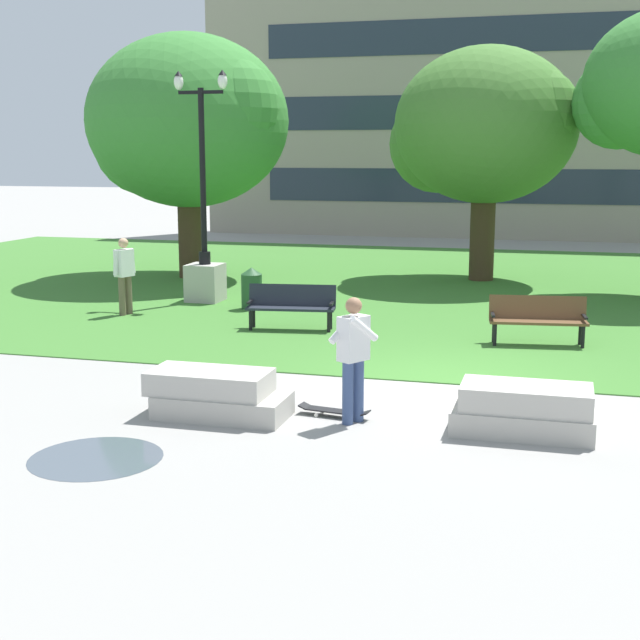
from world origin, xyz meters
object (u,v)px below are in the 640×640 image
Objects in this scene: concrete_block_left at (524,411)px; skateboard at (334,411)px; person_skateboarder at (353,352)px; park_bench_near_right at (538,317)px; person_bystander_near_lawn at (124,272)px; park_bench_near_left at (291,304)px; lamp_post_center at (205,256)px; concrete_block_center at (217,395)px; trash_bin at (252,288)px.

skateboard is at bearing 178.60° from concrete_block_left.
person_skateboarder is 0.92× the size of park_bench_near_right.
person_skateboarder is at bearing -176.93° from concrete_block_left.
concrete_block_left is at bearing -35.28° from person_bystander_near_lawn.
park_bench_near_left is (-4.91, 5.75, 0.23)m from concrete_block_left.
lamp_post_center reaches higher than park_bench_near_left.
person_bystander_near_lawn is at bearing 136.12° from person_skateboarder.
park_bench_near_right is (-0.00, 5.57, 0.23)m from concrete_block_left.
concrete_block_center is at bearing -82.56° from park_bench_near_left.
lamp_post_center is 5.66× the size of trash_bin.
lamp_post_center is (-7.94, 2.95, 0.57)m from park_bench_near_right.
lamp_post_center reaches higher than person_skateboarder.
trash_bin is (-6.48, 2.21, -0.04)m from park_bench_near_right.
concrete_block_left is at bearing -49.53° from park_bench_near_left.
park_bench_near_left reaches higher than concrete_block_center.
concrete_block_left is 1.05× the size of person_skateboarder.
skateboard is at bearing 13.99° from concrete_block_center.
skateboard is 0.56× the size of park_bench_near_right.
person_skateboarder is at bearing -56.56° from lamp_post_center.
person_bystander_near_lawn reaches higher than person_skateboarder.
concrete_block_center is 8.25m from person_bystander_near_lawn.
trash_bin is (-4.25, 7.90, -0.47)m from person_skateboarder.
person_skateboarder is 6.46m from park_bench_near_left.
person_bystander_near_lawn is at bearing -149.40° from trash_bin.
concrete_block_left is (4.11, 0.33, 0.00)m from concrete_block_center.
park_bench_near_left is 2.57m from trash_bin.
person_skateboarder is 10.35m from lamp_post_center.
park_bench_near_left is 1.93× the size of trash_bin.
park_bench_near_right is 1.93× the size of trash_bin.
concrete_block_left is 5.58m from park_bench_near_right.
concrete_block_center is 4.13m from concrete_block_left.
park_bench_near_right is (4.11, 5.90, 0.23)m from concrete_block_center.
park_bench_near_left is at bearing 177.91° from park_bench_near_right.
lamp_post_center reaches higher than park_bench_near_right.
concrete_block_left is 0.97× the size of park_bench_near_right.
person_bystander_near_lawn is at bearing 144.72° from concrete_block_left.
lamp_post_center is at bearing 159.64° from park_bench_near_right.
concrete_block_left is 2.34m from person_skateboarder.
person_bystander_near_lawn is at bearing 125.96° from concrete_block_center.
person_bystander_near_lawn is at bearing 135.59° from skateboard.
park_bench_near_left reaches higher than skateboard.
skateboard is at bearing -114.76° from park_bench_near_right.
park_bench_near_right is 8.49m from lamp_post_center.
person_skateboarder reaches higher than trash_bin.
park_bench_near_right is (4.90, -0.18, 0.00)m from park_bench_near_left.
concrete_block_left is 0.33× the size of lamp_post_center.
lamp_post_center is at bearing 133.00° from concrete_block_left.
park_bench_near_left is (-0.79, 6.08, 0.23)m from concrete_block_center.
lamp_post_center is at bearing 137.65° from park_bench_near_left.
concrete_block_center is 1.12× the size of person_bystander_near_lawn.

